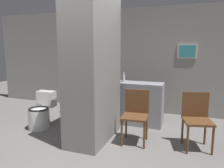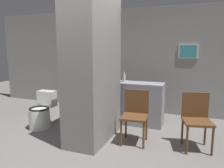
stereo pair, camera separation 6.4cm
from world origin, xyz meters
TOP-DOWN VIEW (x-y plane):
  - ground_plane at (0.00, 0.00)m, footprint 14.00×14.00m
  - wall_back at (-0.00, 2.63)m, footprint 8.00×0.09m
  - pillar_center at (0.01, 0.62)m, footprint 0.62×1.24m
  - counter_shelf at (0.44, 1.64)m, footprint 1.32×0.44m
  - toilet at (-1.24, 0.72)m, footprint 0.42×0.58m
  - chair_near_pillar at (0.74, 0.75)m, footprint 0.46×0.46m
  - chair_by_doorway at (1.73, 0.86)m, footprint 0.52×0.52m
  - bicycle at (-0.58, 1.75)m, footprint 1.61×0.42m
  - bottle_tall at (0.24, 1.66)m, footprint 0.06×0.06m

SIDE VIEW (x-z plane):
  - ground_plane at x=0.00m, z-range 0.00..0.00m
  - toilet at x=-1.24m, z-range -0.06..0.67m
  - bicycle at x=-0.58m, z-range -0.01..0.75m
  - counter_shelf at x=0.44m, z-range 0.00..0.90m
  - chair_near_pillar at x=0.74m, z-range 0.06..0.97m
  - chair_by_doorway at x=1.73m, z-range 0.06..0.97m
  - bottle_tall at x=0.24m, z-range 0.87..1.11m
  - pillar_center at x=0.01m, z-range 0.00..2.60m
  - wall_back at x=0.00m, z-range 0.00..2.60m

